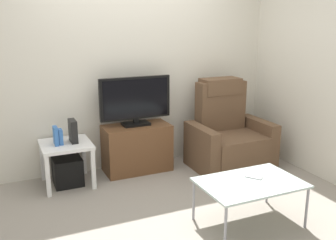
{
  "coord_description": "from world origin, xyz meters",
  "views": [
    {
      "loc": [
        -1.5,
        -3.33,
        1.81
      ],
      "look_at": [
        0.22,
        0.5,
        0.7
      ],
      "focal_mm": 41.09,
      "sensor_mm": 36.0,
      "label": 1
    }
  ],
  "objects_px": {
    "television": "(135,100)",
    "book_leftmost": "(56,136)",
    "book_middle": "(61,137)",
    "recliner_armchair": "(228,136)",
    "side_table": "(66,150)",
    "cell_phone": "(254,177)",
    "tv_stand": "(137,148)",
    "coffee_table": "(250,184)",
    "subwoofer_box": "(68,171)",
    "game_console": "(73,131)"
  },
  "relations": [
    {
      "from": "television",
      "to": "book_leftmost",
      "type": "bearing_deg",
      "value": -173.31
    },
    {
      "from": "book_middle",
      "to": "recliner_armchair",
      "type": "bearing_deg",
      "value": -5.32
    },
    {
      "from": "television",
      "to": "book_leftmost",
      "type": "height_order",
      "value": "television"
    },
    {
      "from": "side_table",
      "to": "cell_phone",
      "type": "height_order",
      "value": "side_table"
    },
    {
      "from": "tv_stand",
      "to": "book_middle",
      "type": "bearing_deg",
      "value": -174.12
    },
    {
      "from": "side_table",
      "to": "coffee_table",
      "type": "distance_m",
      "value": 2.05
    },
    {
      "from": "tv_stand",
      "to": "side_table",
      "type": "bearing_deg",
      "value": -175.1
    },
    {
      "from": "subwoofer_box",
      "to": "game_console",
      "type": "height_order",
      "value": "game_console"
    },
    {
      "from": "book_leftmost",
      "to": "coffee_table",
      "type": "relative_size",
      "value": 0.22
    },
    {
      "from": "television",
      "to": "side_table",
      "type": "xyz_separation_m",
      "value": [
        -0.85,
        -0.09,
        -0.47
      ]
    },
    {
      "from": "television",
      "to": "game_console",
      "type": "bearing_deg",
      "value": -173.88
    },
    {
      "from": "cell_phone",
      "to": "tv_stand",
      "type": "bearing_deg",
      "value": 73.57
    },
    {
      "from": "recliner_armchair",
      "to": "book_middle",
      "type": "distance_m",
      "value": 2.04
    },
    {
      "from": "recliner_armchair",
      "to": "book_leftmost",
      "type": "relative_size",
      "value": 5.35
    },
    {
      "from": "book_middle",
      "to": "book_leftmost",
      "type": "bearing_deg",
      "value": 180.0
    },
    {
      "from": "game_console",
      "to": "side_table",
      "type": "bearing_deg",
      "value": -173.66
    },
    {
      "from": "game_console",
      "to": "cell_phone",
      "type": "xyz_separation_m",
      "value": [
        1.34,
        -1.49,
        -0.2
      ]
    },
    {
      "from": "television",
      "to": "recliner_armchair",
      "type": "relative_size",
      "value": 0.8
    },
    {
      "from": "subwoofer_box",
      "to": "book_leftmost",
      "type": "distance_m",
      "value": 0.44
    },
    {
      "from": "television",
      "to": "book_leftmost",
      "type": "xyz_separation_m",
      "value": [
        -0.95,
        -0.11,
        -0.29
      ]
    },
    {
      "from": "game_console",
      "to": "coffee_table",
      "type": "xyz_separation_m",
      "value": [
        1.25,
        -1.56,
        -0.23
      ]
    },
    {
      "from": "recliner_armchair",
      "to": "game_console",
      "type": "relative_size",
      "value": 4.33
    },
    {
      "from": "game_console",
      "to": "book_leftmost",
      "type": "bearing_deg",
      "value": -171.03
    },
    {
      "from": "game_console",
      "to": "cell_phone",
      "type": "distance_m",
      "value": 2.01
    },
    {
      "from": "game_console",
      "to": "recliner_armchair",
      "type": "bearing_deg",
      "value": -6.62
    },
    {
      "from": "tv_stand",
      "to": "television",
      "type": "bearing_deg",
      "value": 90.0
    },
    {
      "from": "book_middle",
      "to": "coffee_table",
      "type": "height_order",
      "value": "book_middle"
    },
    {
      "from": "tv_stand",
      "to": "book_middle",
      "type": "height_order",
      "value": "book_middle"
    },
    {
      "from": "subwoofer_box",
      "to": "recliner_armchair",
      "type": "bearing_deg",
      "value": -6.03
    },
    {
      "from": "tv_stand",
      "to": "television",
      "type": "relative_size",
      "value": 0.92
    },
    {
      "from": "book_leftmost",
      "to": "game_console",
      "type": "relative_size",
      "value": 0.81
    },
    {
      "from": "recliner_armchair",
      "to": "side_table",
      "type": "relative_size",
      "value": 2.0
    },
    {
      "from": "subwoofer_box",
      "to": "book_leftmost",
      "type": "relative_size",
      "value": 1.54
    },
    {
      "from": "book_middle",
      "to": "coffee_table",
      "type": "relative_size",
      "value": 0.19
    },
    {
      "from": "tv_stand",
      "to": "side_table",
      "type": "distance_m",
      "value": 0.86
    },
    {
      "from": "book_leftmost",
      "to": "television",
      "type": "bearing_deg",
      "value": 6.69
    },
    {
      "from": "tv_stand",
      "to": "subwoofer_box",
      "type": "bearing_deg",
      "value": -175.1
    },
    {
      "from": "tv_stand",
      "to": "book_leftmost",
      "type": "relative_size",
      "value": 3.95
    },
    {
      "from": "subwoofer_box",
      "to": "television",
      "type": "bearing_deg",
      "value": 6.14
    },
    {
      "from": "side_table",
      "to": "game_console",
      "type": "bearing_deg",
      "value": 6.34
    },
    {
      "from": "book_middle",
      "to": "game_console",
      "type": "bearing_deg",
      "value": 11.99
    },
    {
      "from": "television",
      "to": "cell_phone",
      "type": "relative_size",
      "value": 5.77
    },
    {
      "from": "television",
      "to": "side_table",
      "type": "relative_size",
      "value": 1.6
    },
    {
      "from": "side_table",
      "to": "book_middle",
      "type": "height_order",
      "value": "book_middle"
    },
    {
      "from": "side_table",
      "to": "game_console",
      "type": "xyz_separation_m",
      "value": [
        0.09,
        0.01,
        0.2
      ]
    },
    {
      "from": "book_leftmost",
      "to": "side_table",
      "type": "bearing_deg",
      "value": 11.31
    },
    {
      "from": "book_leftmost",
      "to": "tv_stand",
      "type": "bearing_deg",
      "value": 5.58
    },
    {
      "from": "subwoofer_box",
      "to": "tv_stand",
      "type": "bearing_deg",
      "value": 4.9
    },
    {
      "from": "book_leftmost",
      "to": "game_console",
      "type": "height_order",
      "value": "game_console"
    },
    {
      "from": "side_table",
      "to": "book_middle",
      "type": "relative_size",
      "value": 3.22
    }
  ]
}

